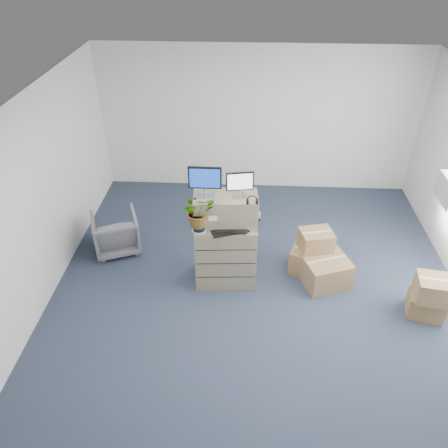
{
  "coord_description": "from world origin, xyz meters",
  "views": [
    {
      "loc": [
        -0.22,
        -4.4,
        4.54
      ],
      "look_at": [
        -0.48,
        0.4,
        1.17
      ],
      "focal_mm": 35.0,
      "sensor_mm": 36.0,
      "label": 1
    }
  ],
  "objects_px": {
    "filing_cabinet_lower": "(226,253)",
    "potted_plant": "(199,215)",
    "monitor_left": "(205,180)",
    "monitor_right": "(240,183)",
    "keyboard": "(230,230)",
    "water_bottle": "(232,215)",
    "office_chair": "(116,231)"
  },
  "relations": [
    {
      "from": "filing_cabinet_lower",
      "to": "potted_plant",
      "type": "xyz_separation_m",
      "value": [
        -0.36,
        -0.16,
        0.77
      ]
    },
    {
      "from": "monitor_left",
      "to": "monitor_right",
      "type": "bearing_deg",
      "value": 2.15
    },
    {
      "from": "monitor_left",
      "to": "keyboard",
      "type": "xyz_separation_m",
      "value": [
        0.34,
        -0.18,
        -0.67
      ]
    },
    {
      "from": "monitor_right",
      "to": "water_bottle",
      "type": "bearing_deg",
      "value": 159.02
    },
    {
      "from": "potted_plant",
      "to": "keyboard",
      "type": "bearing_deg",
      "value": 0.75
    },
    {
      "from": "water_bottle",
      "to": "office_chair",
      "type": "height_order",
      "value": "water_bottle"
    },
    {
      "from": "filing_cabinet_lower",
      "to": "water_bottle",
      "type": "xyz_separation_m",
      "value": [
        0.09,
        0.07,
        0.64
      ]
    },
    {
      "from": "filing_cabinet_lower",
      "to": "office_chair",
      "type": "relative_size",
      "value": 1.41
    },
    {
      "from": "monitor_right",
      "to": "office_chair",
      "type": "distance_m",
      "value": 2.48
    },
    {
      "from": "monitor_right",
      "to": "potted_plant",
      "type": "distance_m",
      "value": 0.69
    },
    {
      "from": "keyboard",
      "to": "water_bottle",
      "type": "xyz_separation_m",
      "value": [
        0.02,
        0.22,
        0.11
      ]
    },
    {
      "from": "water_bottle",
      "to": "potted_plant",
      "type": "relative_size",
      "value": 0.43
    },
    {
      "from": "monitor_right",
      "to": "keyboard",
      "type": "bearing_deg",
      "value": -131.2
    },
    {
      "from": "monitor_left",
      "to": "water_bottle",
      "type": "xyz_separation_m",
      "value": [
        0.36,
        0.04,
        -0.56
      ]
    },
    {
      "from": "filing_cabinet_lower",
      "to": "monitor_left",
      "type": "relative_size",
      "value": 2.3
    },
    {
      "from": "filing_cabinet_lower",
      "to": "monitor_right",
      "type": "xyz_separation_m",
      "value": [
        0.19,
        0.05,
        1.15
      ]
    },
    {
      "from": "filing_cabinet_lower",
      "to": "monitor_right",
      "type": "height_order",
      "value": "monitor_right"
    },
    {
      "from": "monitor_right",
      "to": "office_chair",
      "type": "xyz_separation_m",
      "value": [
        -2.02,
        0.61,
        -1.3
      ]
    },
    {
      "from": "filing_cabinet_lower",
      "to": "potted_plant",
      "type": "distance_m",
      "value": 0.86
    },
    {
      "from": "potted_plant",
      "to": "office_chair",
      "type": "xyz_separation_m",
      "value": [
        -1.47,
        0.81,
        -0.92
      ]
    },
    {
      "from": "office_chair",
      "to": "monitor_right",
      "type": "bearing_deg",
      "value": 142.34
    },
    {
      "from": "keyboard",
      "to": "office_chair",
      "type": "xyz_separation_m",
      "value": [
        -1.89,
        0.81,
        -0.67
      ]
    },
    {
      "from": "potted_plant",
      "to": "office_chair",
      "type": "relative_size",
      "value": 0.81
    },
    {
      "from": "water_bottle",
      "to": "potted_plant",
      "type": "height_order",
      "value": "potted_plant"
    },
    {
      "from": "potted_plant",
      "to": "monitor_left",
      "type": "bearing_deg",
      "value": 67.38
    },
    {
      "from": "monitor_left",
      "to": "keyboard",
      "type": "height_order",
      "value": "monitor_left"
    },
    {
      "from": "water_bottle",
      "to": "office_chair",
      "type": "xyz_separation_m",
      "value": [
        -1.92,
        0.59,
        -0.79
      ]
    },
    {
      "from": "keyboard",
      "to": "water_bottle",
      "type": "height_order",
      "value": "water_bottle"
    },
    {
      "from": "office_chair",
      "to": "monitor_left",
      "type": "bearing_deg",
      "value": 137.27
    },
    {
      "from": "monitor_left",
      "to": "keyboard",
      "type": "distance_m",
      "value": 0.77
    },
    {
      "from": "keyboard",
      "to": "water_bottle",
      "type": "bearing_deg",
      "value": 64.1
    },
    {
      "from": "monitor_left",
      "to": "keyboard",
      "type": "bearing_deg",
      "value": -28.35
    }
  ]
}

